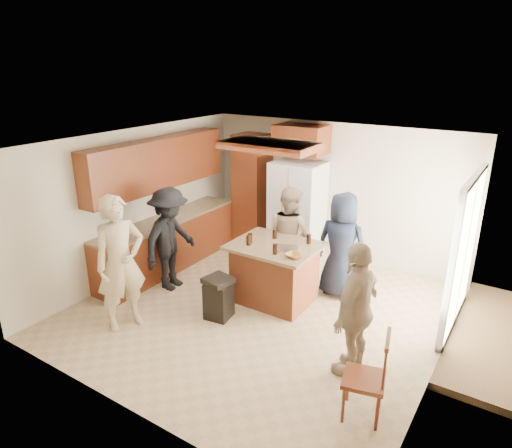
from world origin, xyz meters
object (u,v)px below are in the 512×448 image
Objects in this scene: person_front_left at (121,263)px; refrigerator at (297,210)px; person_behind_left at (289,235)px; kitchen_island at (274,272)px; person_counter at (170,239)px; trash_bin at (219,297)px; person_behind_right at (342,245)px; spindle_chair at (366,379)px; person_side_right at (356,310)px.

person_front_left reaches higher than refrigerator.
person_behind_left reaches higher than kitchen_island.
trash_bin is at bearing -109.18° from person_counter.
person_behind_right is 2.66× the size of trash_bin.
spindle_chair is at bearing -67.96° from person_front_left.
person_counter is at bearing 30.63° from person_front_left.
person_front_left is at bearing -177.84° from spindle_chair.
person_side_right reaches higher than kitchen_island.
refrigerator is at bearing 107.59° from kitchen_island.
spindle_chair is at bearing 35.33° from person_side_right.
refrigerator reaches higher than person_side_right.
person_side_right is at bearing -50.74° from refrigerator.
person_side_right is (3.05, 0.76, -0.12)m from person_front_left.
person_front_left is 1.13× the size of person_behind_right.
person_front_left is 1.48× the size of kitchen_island.
person_behind_right is 1.12m from kitchen_island.
person_front_left is at bearing 48.21° from person_behind_right.
person_front_left is at bearing -128.94° from kitchen_island.
person_counter reaches higher than person_side_right.
person_counter is at bearing -161.97° from kitchen_island.
person_behind_left is 0.80m from kitchen_island.
person_front_left is 1.22m from person_counter.
person_behind_right is at bearing -65.82° from person_counter.
spindle_chair is (2.59, -3.34, -0.45)m from refrigerator.
person_counter is at bearing 54.44° from person_behind_left.
person_front_left reaches higher than person_side_right.
person_counter reaches higher than person_behind_left.
person_behind_right is 2.05m from trash_bin.
person_side_right is at bearing 120.97° from spindle_chair.
person_front_left is 3.15m from person_side_right.
person_behind_left is at bearing -68.38° from refrigerator.
refrigerator is 1.87m from kitchen_island.
kitchen_island is at bearing 43.33° from person_behind_right.
person_behind_right is 2.70m from person_counter.
person_counter is (-0.23, 1.20, -0.10)m from person_front_left.
person_behind_right is at bearing 53.52° from trash_bin.
kitchen_island is (-1.66, 0.96, -0.36)m from person_side_right.
person_behind_right is 1.31× the size of kitchen_island.
kitchen_island is at bearing 64.20° from trash_bin.
kitchen_island is at bearing -75.65° from person_counter.
refrigerator is at bearing 92.96° from trash_bin.
person_side_right is 0.83m from spindle_chair.
refrigerator is (-1.31, 1.01, 0.06)m from person_behind_right.
person_front_left is 2.74m from person_behind_left.
person_front_left is 3.27m from person_behind_right.
person_side_right is 0.92× the size of refrigerator.
person_behind_right reaches higher than person_side_right.
person_side_right reaches higher than person_behind_left.
refrigerator is 1.81× the size of spindle_chair.
person_counter is at bearing -93.21° from person_side_right.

